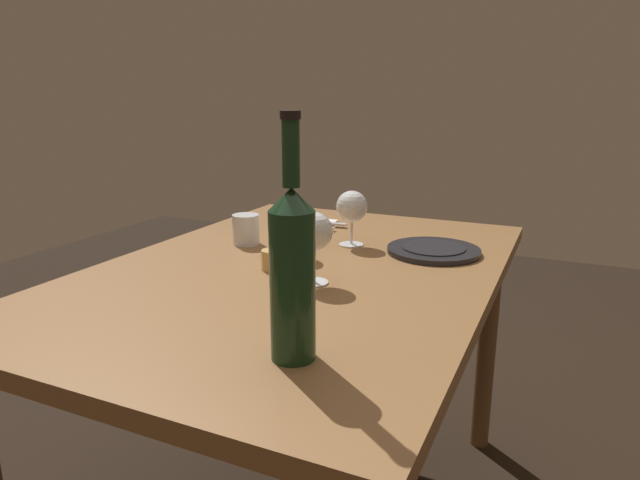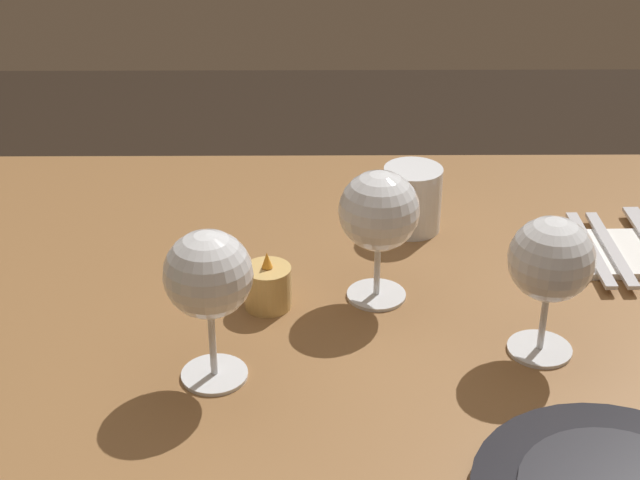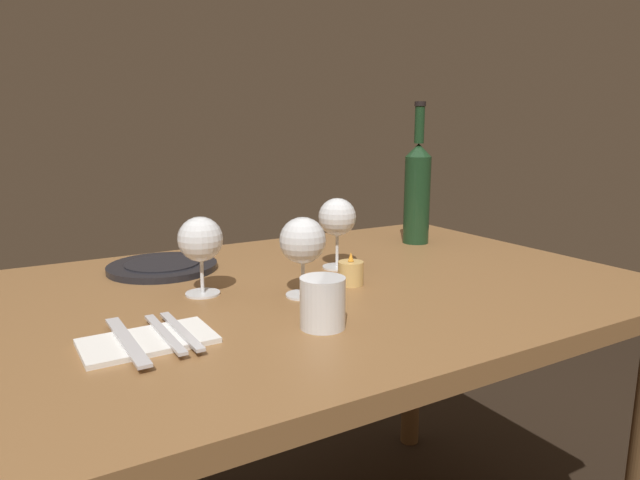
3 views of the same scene
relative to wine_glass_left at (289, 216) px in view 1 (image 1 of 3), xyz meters
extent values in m
cube|color=olive|center=(-0.07, -0.06, -0.12)|extent=(1.30, 0.90, 0.04)
cylinder|color=brown|center=(0.51, -0.44, -0.49)|extent=(0.06, 0.06, 0.70)
cylinder|color=brown|center=(0.51, 0.32, -0.49)|extent=(0.06, 0.06, 0.70)
cylinder|color=white|center=(0.00, 0.00, -0.10)|extent=(0.07, 0.07, 0.00)
cylinder|color=white|center=(0.00, 0.00, -0.07)|extent=(0.01, 0.01, 0.07)
sphere|color=white|center=(0.00, 0.00, 0.00)|extent=(0.09, 0.09, 0.09)
cylinder|color=#42070F|center=(0.00, 0.00, 0.00)|extent=(0.07, 0.07, 0.03)
cylinder|color=white|center=(-0.17, -0.15, -0.10)|extent=(0.07, 0.07, 0.00)
cylinder|color=white|center=(-0.17, -0.15, -0.06)|extent=(0.01, 0.01, 0.08)
sphere|color=white|center=(-0.17, -0.15, 0.01)|extent=(0.08, 0.08, 0.08)
cylinder|color=#42070F|center=(-0.17, -0.15, 0.01)|extent=(0.07, 0.07, 0.02)
cylinder|color=white|center=(0.16, -0.11, -0.10)|extent=(0.07, 0.07, 0.00)
cylinder|color=white|center=(0.16, -0.11, -0.07)|extent=(0.01, 0.01, 0.07)
sphere|color=white|center=(0.16, -0.11, 0.00)|extent=(0.09, 0.09, 0.09)
cylinder|color=#42070F|center=(0.16, -0.11, 0.00)|extent=(0.07, 0.07, 0.02)
cylinder|color=#19381E|center=(-0.50, -0.27, 0.01)|extent=(0.07, 0.07, 0.23)
cone|color=#19381E|center=(-0.50, -0.27, 0.15)|extent=(0.07, 0.07, 0.03)
cylinder|color=#19381E|center=(-0.50, -0.27, 0.21)|extent=(0.03, 0.03, 0.10)
cylinder|color=black|center=(-0.50, -0.27, 0.27)|extent=(0.03, 0.03, 0.01)
cylinder|color=white|center=(0.05, 0.16, -0.06)|extent=(0.07, 0.07, 0.08)
cylinder|color=silver|center=(0.05, 0.16, -0.09)|extent=(0.06, 0.06, 0.03)
cylinder|color=#DBB266|center=(-0.12, -0.02, -0.08)|extent=(0.05, 0.05, 0.05)
cylinder|color=white|center=(-0.12, -0.02, -0.09)|extent=(0.04, 0.04, 0.03)
cone|color=#F99E2D|center=(-0.12, -0.02, -0.05)|extent=(0.01, 0.01, 0.02)
cylinder|color=black|center=(0.18, -0.33, -0.10)|extent=(0.24, 0.24, 0.01)
cylinder|color=black|center=(0.18, -0.33, -0.09)|extent=(0.16, 0.16, 0.00)
cube|color=white|center=(0.31, 0.09, -0.10)|extent=(0.19, 0.11, 0.01)
cube|color=silver|center=(0.29, 0.09, -0.09)|extent=(0.02, 0.18, 0.00)
cube|color=silver|center=(0.26, 0.09, -0.09)|extent=(0.02, 0.18, 0.00)
cube|color=silver|center=(0.34, 0.09, -0.09)|extent=(0.02, 0.21, 0.00)
camera|label=1|loc=(-1.20, -0.64, 0.29)|focal=31.21mm
camera|label=2|loc=(-0.07, -0.92, 0.47)|focal=54.40mm
camera|label=3|loc=(0.48, 0.89, 0.21)|focal=31.23mm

